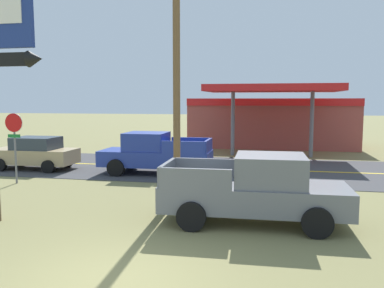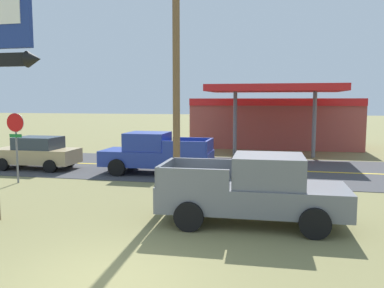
{
  "view_description": "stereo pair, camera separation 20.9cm",
  "coord_description": "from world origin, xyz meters",
  "px_view_note": "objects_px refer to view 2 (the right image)",
  "views": [
    {
      "loc": [
        2.96,
        -6.83,
        3.47
      ],
      "look_at": [
        0.0,
        8.0,
        1.8
      ],
      "focal_mm": 37.09,
      "sensor_mm": 36.0,
      "label": 1
    },
    {
      "loc": [
        3.16,
        -6.79,
        3.47
      ],
      "look_at": [
        0.0,
        8.0,
        1.8
      ],
      "focal_mm": 37.09,
      "sensor_mm": 36.0,
      "label": 2
    }
  ],
  "objects_px": {
    "pickup_blue_on_road": "(156,154)",
    "gas_station": "(274,121)",
    "pickup_grey_parked_on_lawn": "(254,190)",
    "utility_pole": "(176,61)",
    "car_tan_near_lane": "(37,153)",
    "stop_sign": "(16,135)"
  },
  "relations": [
    {
      "from": "car_tan_near_lane",
      "to": "gas_station",
      "type": "bearing_deg",
      "value": 47.77
    },
    {
      "from": "stop_sign",
      "to": "pickup_grey_parked_on_lawn",
      "type": "xyz_separation_m",
      "value": [
        10.06,
        -3.51,
        -1.06
      ]
    },
    {
      "from": "utility_pole",
      "to": "pickup_blue_on_road",
      "type": "distance_m",
      "value": 5.85
    },
    {
      "from": "pickup_grey_parked_on_lawn",
      "to": "car_tan_near_lane",
      "type": "bearing_deg",
      "value": 149.1
    },
    {
      "from": "car_tan_near_lane",
      "to": "pickup_grey_parked_on_lawn",
      "type": "bearing_deg",
      "value": -30.9
    },
    {
      "from": "pickup_grey_parked_on_lawn",
      "to": "pickup_blue_on_road",
      "type": "relative_size",
      "value": 1.01
    },
    {
      "from": "utility_pole",
      "to": "car_tan_near_lane",
      "type": "distance_m",
      "value": 10.0
    },
    {
      "from": "pickup_grey_parked_on_lawn",
      "to": "utility_pole",
      "type": "bearing_deg",
      "value": 136.03
    },
    {
      "from": "utility_pole",
      "to": "stop_sign",
      "type": "bearing_deg",
      "value": 174.87
    },
    {
      "from": "pickup_grey_parked_on_lawn",
      "to": "car_tan_near_lane",
      "type": "relative_size",
      "value": 1.25
    },
    {
      "from": "pickup_grey_parked_on_lawn",
      "to": "car_tan_near_lane",
      "type": "xyz_separation_m",
      "value": [
        -11.27,
        6.74,
        -0.13
      ]
    },
    {
      "from": "pickup_blue_on_road",
      "to": "pickup_grey_parked_on_lawn",
      "type": "bearing_deg",
      "value": -53.46
    },
    {
      "from": "pickup_blue_on_road",
      "to": "car_tan_near_lane",
      "type": "bearing_deg",
      "value": 180.0
    },
    {
      "from": "gas_station",
      "to": "pickup_blue_on_road",
      "type": "bearing_deg",
      "value": -112.78
    },
    {
      "from": "gas_station",
      "to": "car_tan_near_lane",
      "type": "distance_m",
      "value": 17.4
    },
    {
      "from": "gas_station",
      "to": "pickup_blue_on_road",
      "type": "xyz_separation_m",
      "value": [
        -5.4,
        -12.86,
        -0.98
      ]
    },
    {
      "from": "pickup_grey_parked_on_lawn",
      "to": "pickup_blue_on_road",
      "type": "xyz_separation_m",
      "value": [
        -5.0,
        6.74,
        0.0
      ]
    },
    {
      "from": "gas_station",
      "to": "pickup_grey_parked_on_lawn",
      "type": "distance_m",
      "value": 19.63
    },
    {
      "from": "utility_pole",
      "to": "pickup_blue_on_road",
      "type": "relative_size",
      "value": 1.76
    },
    {
      "from": "gas_station",
      "to": "pickup_grey_parked_on_lawn",
      "type": "xyz_separation_m",
      "value": [
        -0.4,
        -19.6,
        -0.98
      ]
    },
    {
      "from": "pickup_grey_parked_on_lawn",
      "to": "pickup_blue_on_road",
      "type": "distance_m",
      "value": 8.39
    },
    {
      "from": "pickup_blue_on_road",
      "to": "gas_station",
      "type": "bearing_deg",
      "value": 67.22
    }
  ]
}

